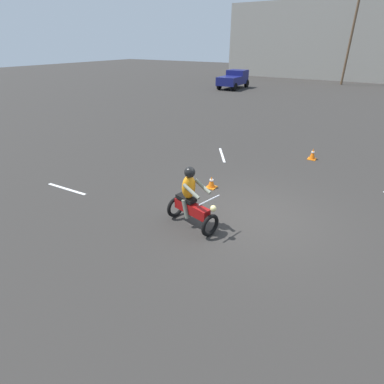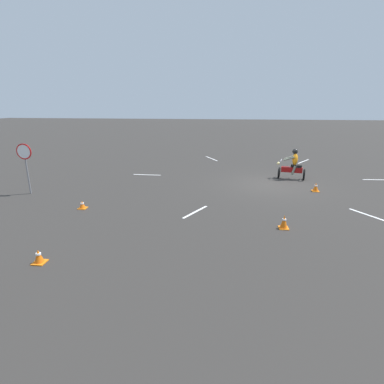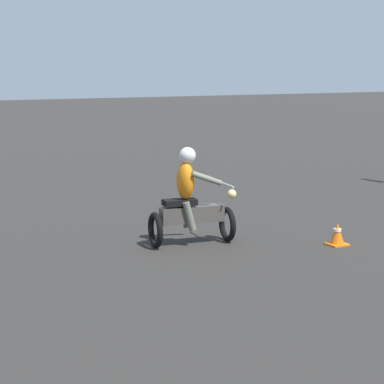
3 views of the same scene
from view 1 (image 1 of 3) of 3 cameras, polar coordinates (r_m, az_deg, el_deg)
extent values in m
plane|color=#2D2B28|center=(8.64, 11.76, -4.57)|extent=(120.00, 120.00, 0.00)
torus|color=black|center=(7.54, 3.47, -6.35)|extent=(0.24, 0.61, 0.60)
torus|color=black|center=(8.33, -3.12, -2.85)|extent=(0.24, 0.61, 0.60)
cube|color=maroon|center=(7.81, 0.00, -3.14)|extent=(1.13, 0.49, 0.28)
cube|color=black|center=(7.84, -1.12, -1.18)|extent=(0.61, 0.38, 0.10)
cylinder|color=silver|center=(7.21, 3.33, -1.54)|extent=(0.20, 0.69, 0.04)
sphere|color=#F2E08C|center=(7.22, 4.05, -3.15)|extent=(0.19, 0.19, 0.16)
ellipsoid|color=orange|center=(7.61, -0.63, 0.96)|extent=(0.37, 0.45, 0.64)
cylinder|color=slate|center=(7.27, -0.14, 0.10)|extent=(0.55, 0.22, 0.27)
cylinder|color=slate|center=(7.53, 2.05, 1.06)|extent=(0.55, 0.22, 0.27)
cylinder|color=slate|center=(7.79, -1.25, -3.24)|extent=(0.27, 0.17, 0.51)
cylinder|color=slate|center=(7.96, 0.22, -2.54)|extent=(0.27, 0.17, 0.51)
sphere|color=black|center=(7.41, -0.43, 3.79)|extent=(0.34, 0.34, 0.28)
cylinder|color=black|center=(34.36, 10.36, 19.67)|extent=(0.26, 0.76, 0.76)
cylinder|color=black|center=(35.01, 7.62, 19.98)|extent=(0.26, 0.76, 0.76)
cylinder|color=black|center=(31.51, 8.14, 19.21)|extent=(0.26, 0.76, 0.76)
cylinder|color=black|center=(32.22, 5.21, 19.52)|extent=(0.26, 0.76, 0.76)
cube|color=navy|center=(32.30, 7.15, 20.26)|extent=(1.94, 2.43, 0.80)
cube|color=navy|center=(34.00, 8.61, 20.92)|extent=(1.93, 1.63, 1.30)
cube|color=black|center=(34.57, 9.11, 21.56)|extent=(1.70, 0.15, 0.56)
cube|color=orange|center=(13.53, 21.85, 5.86)|extent=(0.32, 0.32, 0.03)
cone|color=orange|center=(13.46, 22.02, 6.79)|extent=(0.24, 0.24, 0.44)
cylinder|color=white|center=(13.44, 22.06, 7.05)|extent=(0.13, 0.13, 0.05)
cube|color=orange|center=(10.11, 3.69, 0.92)|extent=(0.32, 0.32, 0.03)
cone|color=orange|center=(10.02, 3.73, 1.98)|extent=(0.24, 0.24, 0.38)
cylinder|color=white|center=(9.99, 3.74, 2.28)|extent=(0.13, 0.13, 0.05)
cube|color=silver|center=(13.14, 5.75, 7.05)|extent=(1.07, 1.55, 0.01)
cube|color=silver|center=(10.84, -22.78, 0.56)|extent=(1.72, 0.21, 0.01)
cylinder|color=brown|center=(39.54, 28.12, 24.89)|extent=(0.24, 0.24, 9.99)
cube|color=gray|center=(47.72, 23.78, 24.89)|extent=(23.32, 8.43, 8.94)
camera|label=2|loc=(22.14, 34.76, 21.57)|focal=28.00mm
camera|label=3|loc=(24.09, 21.65, 21.81)|focal=70.00mm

